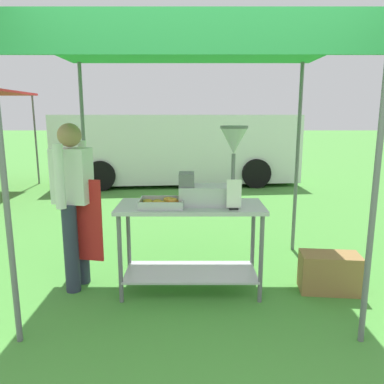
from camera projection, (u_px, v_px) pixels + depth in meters
ground_plane at (197, 193)px, 8.34m from camera, size 70.00×70.00×0.00m
stall_canopy at (192, 51)px, 3.36m from camera, size 2.79×2.20×2.33m
donut_cart at (192, 231)px, 3.59m from camera, size 1.37×0.57×0.86m
donut_tray at (164, 203)px, 3.47m from camera, size 0.40×0.30×0.07m
donut_fryer at (216, 177)px, 3.50m from camera, size 0.63×0.28×0.73m
menu_sign at (235, 197)px, 3.34m from camera, size 0.13×0.05×0.27m
vendor at (75, 198)px, 3.62m from camera, size 0.46×0.54×1.61m
supply_crate at (331, 273)px, 3.65m from camera, size 0.58×0.35×0.38m
van_white at (178, 148)px, 9.54m from camera, size 5.95×2.51×1.69m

